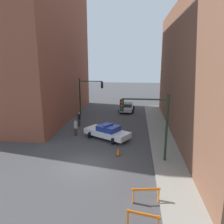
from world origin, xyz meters
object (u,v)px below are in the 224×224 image
object	(u,v)px
police_car	(107,132)
pedestrian_corner	(79,119)
traffic_light_near	(151,118)
traffic_light_far	(87,91)
barrier_mid	(146,193)
pedestrian_crossing	(76,128)
traffic_cone	(118,152)
parked_car_near	(127,107)
barrier_front	(143,218)

from	to	relation	value
police_car	pedestrian_corner	distance (m)	5.56
traffic_light_near	traffic_light_far	bearing A→B (deg)	119.91
police_car	barrier_mid	size ratio (longest dim) A/B	3.14
traffic_light_near	pedestrian_crossing	world-z (taller)	traffic_light_near
traffic_light_near	police_car	xyz separation A→B (m)	(-3.95, 4.52, -2.81)
traffic_light_near	traffic_cone	bearing A→B (deg)	164.27
parked_car_near	pedestrian_corner	world-z (taller)	pedestrian_corner
traffic_light_near	traffic_light_far	world-z (taller)	traffic_light_near
police_car	traffic_light_near	bearing A→B (deg)	-108.24
barrier_front	traffic_cone	size ratio (longest dim) A/B	2.40
parked_car_near	pedestrian_crossing	world-z (taller)	pedestrian_crossing
parked_car_near	traffic_cone	distance (m)	15.83
pedestrian_corner	barrier_front	world-z (taller)	pedestrian_corner
barrier_mid	barrier_front	bearing A→B (deg)	-95.87
traffic_light_far	pedestrian_crossing	xyz separation A→B (m)	(0.67, -8.90, -2.54)
pedestrian_crossing	traffic_light_far	bearing A→B (deg)	131.38
traffic_light_far	parked_car_near	size ratio (longest dim) A/B	1.19
police_car	pedestrian_crossing	xyz separation A→B (m)	(-3.41, 0.53, 0.14)
police_car	traffic_cone	world-z (taller)	police_car
parked_car_near	barrier_mid	distance (m)	21.89
parked_car_near	traffic_cone	world-z (taller)	parked_car_near
police_car	traffic_cone	distance (m)	4.07
pedestrian_corner	traffic_cone	xyz separation A→B (m)	(5.32, -7.74, -0.54)
traffic_light_near	barrier_mid	bearing A→B (deg)	-95.45
traffic_light_far	police_car	bearing A→B (deg)	-66.60
traffic_light_far	police_car	xyz separation A→B (m)	(4.08, -9.44, -2.67)
traffic_light_far	traffic_cone	xyz separation A→B (m)	(5.48, -13.24, -3.08)
traffic_light_near	traffic_light_far	size ratio (longest dim) A/B	1.00
traffic_light_near	pedestrian_corner	xyz separation A→B (m)	(-7.87, 8.46, -2.67)
police_car	pedestrian_corner	world-z (taller)	pedestrian_corner
police_car	parked_car_near	bearing A→B (deg)	23.98
barrier_front	barrier_mid	world-z (taller)	same
traffic_light_near	barrier_mid	size ratio (longest dim) A/B	3.27
pedestrian_crossing	barrier_front	world-z (taller)	pedestrian_crossing
barrier_front	pedestrian_corner	bearing A→B (deg)	114.48
police_car	barrier_mid	distance (m)	10.36
pedestrian_corner	barrier_mid	bearing A→B (deg)	-3.85
police_car	parked_car_near	world-z (taller)	police_car
pedestrian_crossing	pedestrian_corner	xyz separation A→B (m)	(-0.51, 3.40, 0.00)
traffic_light_far	barrier_front	world-z (taller)	traffic_light_far
traffic_light_near	traffic_light_far	xyz separation A→B (m)	(-8.03, 13.96, -0.13)
barrier_mid	traffic_cone	xyz separation A→B (m)	(-2.05, 5.96, -0.30)
pedestrian_crossing	traffic_cone	xyz separation A→B (m)	(4.81, -4.34, -0.54)
police_car	barrier_front	distance (m)	12.22
police_car	barrier_mid	bearing A→B (deg)	-129.90
parked_car_near	pedestrian_crossing	size ratio (longest dim) A/B	2.64
traffic_light_far	traffic_cone	bearing A→B (deg)	-67.52
barrier_mid	traffic_light_far	bearing A→B (deg)	111.41
pedestrian_corner	barrier_mid	distance (m)	15.56
pedestrian_corner	barrier_front	bearing A→B (deg)	-7.63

